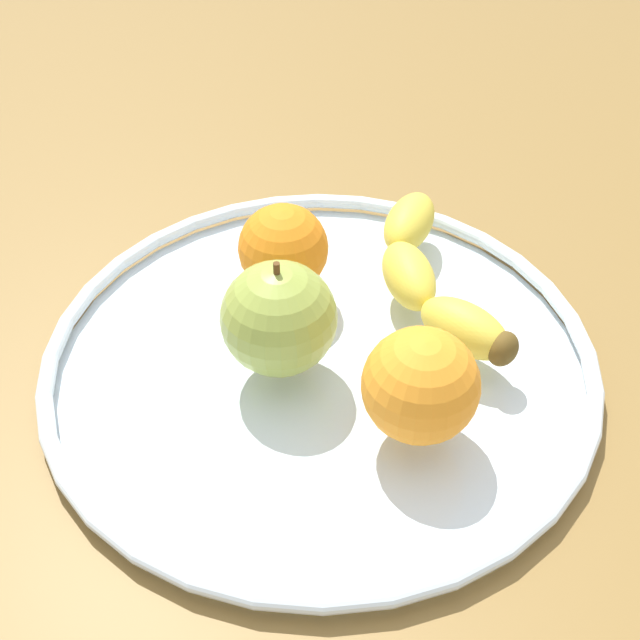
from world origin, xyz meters
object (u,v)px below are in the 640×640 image
Objects in this scene: fruit_bowl at (320,359)px; banana at (429,276)px; apple at (279,318)px; orange_front_right at (421,386)px; orange_back_left at (283,248)px.

fruit_bowl is 2.02× the size of banana.
banana is 13.25cm from apple.
orange_front_right reaches higher than orange_back_left.
orange_back_left is (-7.71, 1.91, 4.30)cm from fruit_bowl.
orange_back_left reaches higher than fruit_bowl.
apple is at bearing -34.39° from orange_back_left.
banana is at bearing 137.38° from orange_front_right.
banana is 2.61× the size of orange_front_right.
banana is 11.17cm from orange_back_left.
fruit_bowl is 10.42cm from orange_front_right.
orange_back_left is at bearing 178.11° from orange_front_right.
orange_front_right is at bearing 8.32° from fruit_bowl.
apple reaches higher than orange_back_left.
fruit_bowl is 5.28× the size of orange_front_right.
fruit_bowl is at bearing -171.68° from orange_front_right.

